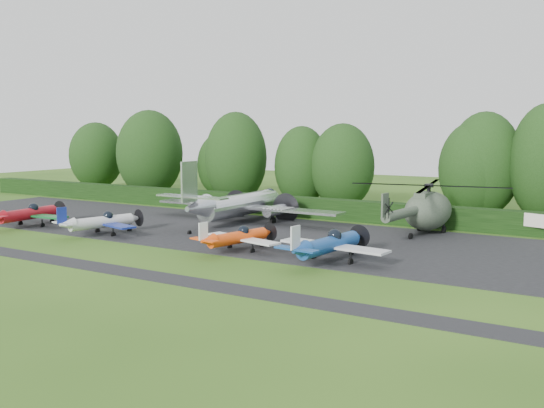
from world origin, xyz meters
The scene contains 20 objects.
ground centered at (0.00, 0.00, 0.00)m, with size 160.00×160.00×0.00m, color #2D5117.
apron centered at (0.00, 10.00, 0.00)m, with size 70.00×18.00×0.01m, color black.
taxiway_verge centered at (0.00, -6.00, 0.00)m, with size 70.00×2.00×0.00m, color black.
hedgerow centered at (0.00, 21.00, 0.00)m, with size 90.00×1.60×2.00m, color black.
transport_plane centered at (-0.15, 14.00, 1.79)m, with size 20.03×15.36×6.42m.
light_plane_red centered at (-15.37, 2.35, 1.21)m, with size 7.55×7.94×2.90m.
light_plane_white centered at (-6.34, 2.68, 1.13)m, with size 7.09×7.45×2.72m.
light_plane_orange centered at (7.31, 2.86, 1.06)m, with size 6.59×6.93×2.53m.
light_plane_blue centered at (14.62, 2.84, 1.26)m, with size 7.86×8.26×3.02m.
helicopter centered at (16.87, 17.37, 2.28)m, with size 13.18×15.43×4.24m.
sign_board centered at (25.24, 19.86, 1.35)m, with size 3.54×0.13×1.99m.
tree_0 centered at (-23.09, 27.11, 5.68)m, with size 8.65×8.65×11.38m.
tree_2 centered at (-1.27, 28.60, 4.61)m, with size 6.28×6.28×9.25m.
tree_3 centered at (-37.49, 31.27, 4.95)m, with size 7.92×7.92×9.92m.
tree_4 centered at (18.51, 30.96, 5.32)m, with size 7.35×7.35×10.66m.
tree_6 centered at (-29.41, 32.55, 4.64)m, with size 6.65×6.65×9.30m.
tree_7 centered at (-9.36, 27.03, 5.46)m, with size 7.42×7.42×10.94m.
tree_8 centered at (-15.88, 32.80, 4.15)m, with size 6.09×6.09×8.32m.
tree_10 centered at (3.79, 28.76, 4.75)m, with size 7.11×7.11×9.53m.
tree_11 centered at (17.64, 30.56, 4.86)m, with size 7.14×7.14×9.74m.
Camera 1 is at (31.64, -32.95, 8.79)m, focal length 40.00 mm.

